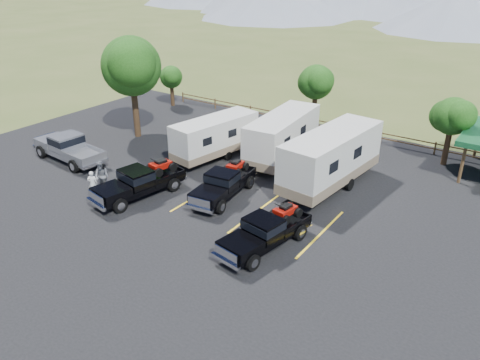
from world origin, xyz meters
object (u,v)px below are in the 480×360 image
Objects in this scene: trailer_right at (331,159)px; person_a at (93,184)px; trailer_center at (282,137)px; tree_big_nw at (131,66)px; trailer_left at (215,137)px; pickup_silver at (69,148)px; person_b at (102,177)px; rig_center at (224,183)px; rig_right at (266,231)px; rig_left at (140,181)px.

trailer_right is 6.28× the size of person_a.
trailer_right is (4.58, -2.02, 0.14)m from trailer_center.
tree_big_nw is 0.84× the size of trailer_center.
trailer_left reaches higher than pickup_silver.
pickup_silver is 5.89m from person_b.
tree_big_nw is 12.74m from trailer_center.
rig_center is at bearing -37.73° from trailer_left.
trailer_center is at bearing 130.01° from pickup_silver.
pickup_silver is at bearing -175.28° from rig_right.
tree_big_nw is at bearing -173.46° from trailer_center.
rig_right is (16.80, -7.65, -4.67)m from tree_big_nw.
pickup_silver reaches higher than rig_center.
tree_big_nw is 10.81m from person_b.
trailer_center is (-0.01, 6.85, 0.81)m from rig_center.
trailer_right is at bearing 1.19° from tree_big_nw.
person_a is at bearing -152.39° from rig_center.
rig_center is 5.81m from rig_right.
trailer_left reaches higher than rig_center.
pickup_silver reaches higher than person_a.
rig_right is (4.88, -3.15, -0.00)m from rig_center.
rig_center reaches higher than person_a.
trailer_right reaches higher than trailer_center.
tree_big_nw reaches higher than rig_left.
pickup_silver is (-12.09, -1.80, 0.09)m from rig_center.
trailer_right is at bearing 26.38° from person_b.
person_b is at bearing -157.50° from rig_center.
trailer_center reaches higher than rig_left.
person_b is at bearing -125.91° from person_a.
person_b is (5.42, -8.14, -4.59)m from tree_big_nw.
person_a is at bearing -124.37° from trailer_center.
person_b reaches higher than person_a.
trailer_left is (-4.11, 4.52, 0.61)m from rig_center.
pickup_silver is at bearing 150.67° from person_b.
trailer_center is at bearing 83.28° from rig_center.
pickup_silver is 3.32× the size of person_b.
trailer_center is 14.88m from pickup_silver.
trailer_left reaches higher than person_a.
rig_left is at bearing -80.24° from trailer_left.
person_b is (-11.06, -8.48, -0.87)m from trailer_right.
trailer_right reaches higher than trailer_left.
tree_big_nw is 4.85× the size of person_a.
trailer_center reaches higher than rig_right.
trailer_left is at bearing 132.80° from pickup_silver.
rig_center is 1.00× the size of rig_right.
trailer_right is (8.71, 7.61, 0.89)m from rig_left.
tree_big_nw is 16.90m from trailer_right.
pickup_silver is at bearing -91.56° from tree_big_nw.
rig_left is 0.65× the size of trailer_center.
rig_center is 6.72m from trailer_right.
rig_center is 6.14m from trailer_left.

